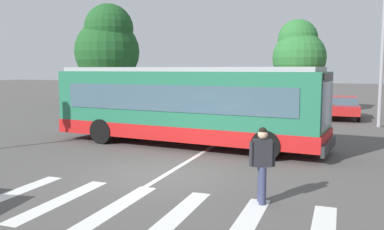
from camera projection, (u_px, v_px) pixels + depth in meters
The scene contains 14 objects.
ground_plane at pixel (161, 174), 11.77m from camera, with size 160.00×160.00×0.00m, color #514F4C.
city_transit_bus at pixel (186, 105), 15.94m from camera, with size 11.03×3.77×3.06m.
pedestrian_crossing_street at pixel (262, 161), 9.08m from camera, with size 0.55×0.38×1.72m.
parked_car_white at pixel (140, 101), 28.78m from camera, with size 1.89×4.51×1.35m.
parked_car_teal at pixel (174, 101), 28.19m from camera, with size 2.02×4.58×1.35m.
parked_car_charcoal at pixel (215, 103), 27.13m from camera, with size 1.90×4.51×1.35m.
parked_car_black at pixel (252, 104), 26.12m from camera, with size 2.03×4.58×1.35m.
parked_car_champagne at pixel (297, 105), 25.23m from camera, with size 2.02×4.57×1.35m.
parked_car_red at pixel (343, 106), 24.64m from camera, with size 1.89×4.51×1.35m.
twin_arm_street_lamp at pixel (384, 25), 20.60m from camera, with size 4.63×0.32×8.31m.
background_tree_left at pixel (108, 45), 32.08m from camera, with size 5.07×5.07×8.02m.
background_tree_right at pixel (299, 53), 27.54m from camera, with size 3.56×3.56×6.31m.
crosswalk_painted_stripes at pixel (145, 212), 8.62m from camera, with size 7.60×3.25×0.01m.
lane_center_line at pixel (191, 160), 13.58m from camera, with size 0.16×24.00×0.01m, color silver.
Camera 1 is at (4.77, -10.51, 3.00)m, focal length 38.32 mm.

